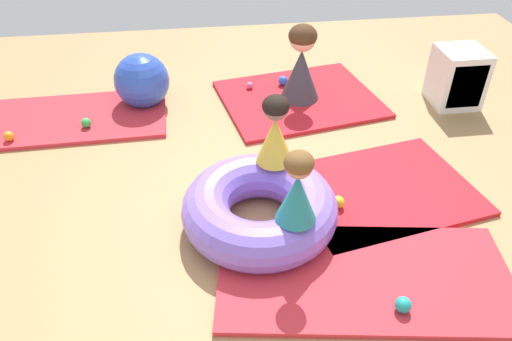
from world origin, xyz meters
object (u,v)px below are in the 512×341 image
(adult_seated, at_px, (301,64))
(storage_cube, at_px, (458,78))
(play_ball_yellow, at_px, (338,202))
(exercise_ball_large, at_px, (142,81))
(child_in_teal, at_px, (297,188))
(play_ball_red, at_px, (297,258))
(play_ball_green, at_px, (86,123))
(inflatable_cushion, at_px, (260,208))
(play_ball_pink, at_px, (250,85))
(play_ball_teal, at_px, (403,305))
(play_ball_orange, at_px, (9,136))
(child_in_yellow, at_px, (275,130))
(play_ball_blue, at_px, (283,81))

(adult_seated, bearing_deg, storage_cube, 76.37)
(play_ball_yellow, distance_m, exercise_ball_large, 2.36)
(child_in_teal, distance_m, play_ball_red, 0.50)
(play_ball_yellow, distance_m, play_ball_green, 2.44)
(inflatable_cushion, relative_size, play_ball_pink, 15.49)
(play_ball_teal, relative_size, play_ball_pink, 1.38)
(play_ball_red, bearing_deg, play_ball_orange, 141.73)
(exercise_ball_large, bearing_deg, play_ball_orange, -153.94)
(child_in_teal, height_order, child_in_yellow, child_in_yellow)
(adult_seated, bearing_deg, play_ball_yellow, -6.04)
(inflatable_cushion, bearing_deg, play_ball_pink, 85.02)
(adult_seated, relative_size, play_ball_green, 8.39)
(play_ball_green, bearing_deg, play_ball_red, -50.13)
(inflatable_cushion, distance_m, play_ball_green, 2.04)
(play_ball_orange, height_order, play_ball_green, same)
(child_in_teal, xyz_separation_m, play_ball_orange, (-2.24, 1.65, -0.50))
(play_ball_red, xyz_separation_m, exercise_ball_large, (-1.08, 2.33, 0.17))
(child_in_yellow, distance_m, play_ball_yellow, 0.72)
(play_ball_yellow, bearing_deg, play_ball_red, -128.74)
(adult_seated, xyz_separation_m, play_ball_green, (-2.06, -0.30, -0.32))
(play_ball_blue, bearing_deg, play_ball_teal, -86.18)
(play_ball_orange, distance_m, play_ball_yellow, 2.93)
(child_in_yellow, relative_size, play_ball_yellow, 5.58)
(child_in_teal, distance_m, storage_cube, 2.73)
(exercise_ball_large, bearing_deg, play_ball_blue, 6.67)
(play_ball_red, relative_size, play_ball_green, 1.18)
(child_in_teal, distance_m, child_in_yellow, 0.64)
(play_ball_red, bearing_deg, child_in_yellow, 92.43)
(child_in_yellow, height_order, exercise_ball_large, child_in_yellow)
(inflatable_cushion, xyz_separation_m, play_ball_green, (-1.41, 1.48, -0.08))
(play_ball_teal, xyz_separation_m, exercise_ball_large, (-1.63, 2.77, 0.18))
(child_in_yellow, bearing_deg, play_ball_orange, 23.63)
(inflatable_cushion, distance_m, play_ball_pink, 2.05)
(play_ball_yellow, bearing_deg, play_ball_green, 145.17)
(play_ball_blue, xyz_separation_m, storage_cube, (1.64, -0.54, 0.19))
(adult_seated, xyz_separation_m, exercise_ball_large, (-1.55, 0.12, -0.14))
(child_in_teal, bearing_deg, child_in_yellow, 92.32)
(play_ball_green, bearing_deg, play_ball_orange, -167.69)
(play_ball_red, bearing_deg, play_ball_blue, 82.02)
(inflatable_cushion, relative_size, play_ball_blue, 11.05)
(play_ball_orange, distance_m, play_ball_pink, 2.34)
(play_ball_teal, distance_m, play_ball_green, 3.18)
(play_ball_red, bearing_deg, play_ball_pink, 90.18)
(child_in_yellow, relative_size, play_ball_teal, 5.45)
(play_ball_yellow, bearing_deg, inflatable_cushion, -171.91)
(play_ball_red, height_order, storage_cube, storage_cube)
(play_ball_red, distance_m, play_ball_orange, 2.85)
(child_in_teal, relative_size, play_ball_red, 4.74)
(adult_seated, distance_m, play_ball_orange, 2.76)
(child_in_yellow, xyz_separation_m, adult_seated, (0.50, 1.45, -0.19))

